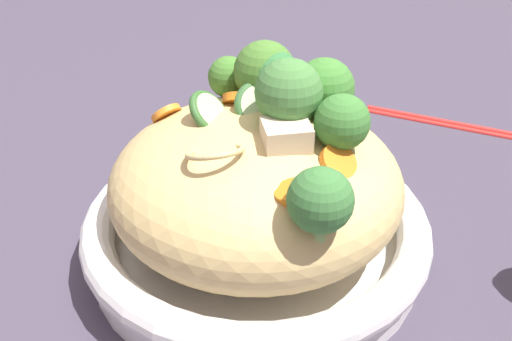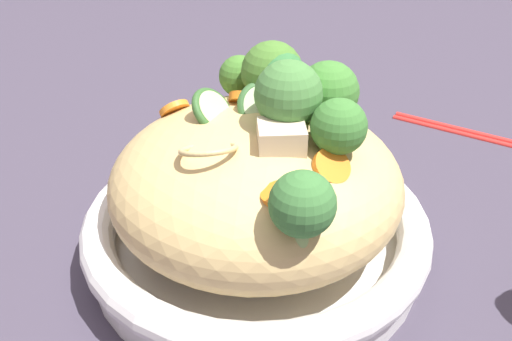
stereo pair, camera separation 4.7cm
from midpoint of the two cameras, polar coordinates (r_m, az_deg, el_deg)
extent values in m
plane|color=#3F3847|center=(0.52, -2.61, -8.02)|extent=(3.00, 3.00, 0.00)
cylinder|color=white|center=(0.52, -2.64, -7.21)|extent=(0.27, 0.27, 0.02)
torus|color=white|center=(0.50, -2.70, -5.10)|extent=(0.29, 0.29, 0.03)
ellipsoid|color=tan|center=(0.48, -2.83, -1.21)|extent=(0.23, 0.23, 0.11)
torus|color=tan|center=(0.47, -3.13, 2.58)|extent=(0.08, 0.09, 0.03)
torus|color=#DCAE76|center=(0.44, -6.41, 1.21)|extent=(0.05, 0.05, 0.01)
torus|color=tan|center=(0.47, 1.10, 1.82)|extent=(0.06, 0.06, 0.02)
torus|color=#D4B874|center=(0.42, -7.19, 1.68)|extent=(0.04, 0.04, 0.02)
cone|color=#9CBA6F|center=(0.50, -1.91, 6.59)|extent=(0.03, 0.03, 0.02)
sphere|color=#47792D|center=(0.49, -1.97, 9.35)|extent=(0.07, 0.07, 0.05)
cone|color=#9DC06F|center=(0.39, 2.48, -5.97)|extent=(0.03, 0.03, 0.02)
sphere|color=#3B7337|center=(0.37, 2.56, -2.97)|extent=(0.06, 0.06, 0.04)
cone|color=#A4C274|center=(0.45, 0.04, 4.14)|extent=(0.03, 0.02, 0.02)
sphere|color=#467E3C|center=(0.44, 0.04, 7.38)|extent=(0.06, 0.06, 0.05)
cone|color=#99B67C|center=(0.44, 4.94, 1.89)|extent=(0.02, 0.02, 0.02)
sphere|color=#3D7932|center=(0.42, 5.09, 4.56)|extent=(0.05, 0.05, 0.04)
cone|color=#A1C278|center=(0.49, -1.11, 6.28)|extent=(0.03, 0.03, 0.02)
sphere|color=#347038|center=(0.48, -1.14, 8.92)|extent=(0.06, 0.06, 0.04)
cone|color=#9AC272|center=(0.53, -4.87, 6.93)|extent=(0.02, 0.02, 0.01)
sphere|color=#447B2D|center=(0.52, -4.96, 8.85)|extent=(0.05, 0.05, 0.04)
cone|color=#98B97B|center=(0.48, 3.52, 5.05)|extent=(0.03, 0.03, 0.02)
sphere|color=#407E31|center=(0.47, 3.62, 7.76)|extent=(0.06, 0.06, 0.05)
cylinder|color=orange|center=(0.51, -11.22, 5.24)|extent=(0.03, 0.03, 0.02)
cylinder|color=orange|center=(0.39, 0.28, -2.13)|extent=(0.02, 0.02, 0.01)
cylinder|color=orange|center=(0.42, 4.68, 0.77)|extent=(0.04, 0.03, 0.02)
cylinder|color=orange|center=(0.49, -4.82, 6.63)|extent=(0.04, 0.04, 0.02)
cylinder|color=beige|center=(0.47, -7.37, 5.40)|extent=(0.04, 0.04, 0.03)
torus|color=#34612B|center=(0.47, -7.37, 5.40)|extent=(0.05, 0.05, 0.03)
cylinder|color=beige|center=(0.47, -2.62, 6.10)|extent=(0.03, 0.03, 0.03)
torus|color=#366230|center=(0.47, -2.62, 6.10)|extent=(0.04, 0.03, 0.04)
cube|color=beige|center=(0.42, -0.28, 3.12)|extent=(0.04, 0.03, 0.02)
cube|color=beige|center=(0.49, 0.89, 6.71)|extent=(0.04, 0.04, 0.02)
cylinder|color=red|center=(0.75, 17.55, 4.30)|extent=(0.18, 0.16, 0.01)
cylinder|color=red|center=(0.74, 17.43, 3.98)|extent=(0.18, 0.16, 0.01)
camera|label=1|loc=(0.02, -92.86, -1.80)|focal=41.89mm
camera|label=2|loc=(0.02, 87.14, 1.80)|focal=41.89mm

